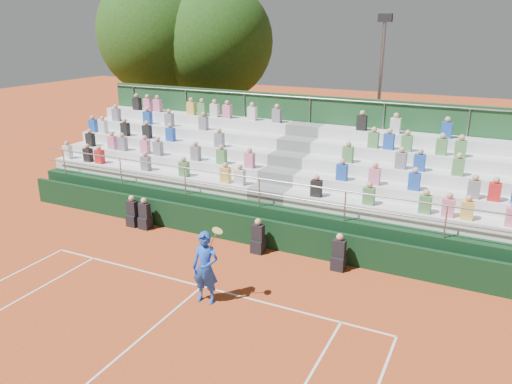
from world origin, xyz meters
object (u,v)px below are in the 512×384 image
at_px(tree_east, 214,42).
at_px(floodlight_mast, 380,87).
at_px(tree_west, 161,34).
at_px(tennis_player, 205,268).

xyz_separation_m(tree_east, floodlight_mast, (9.64, -1.83, -1.73)).
bearing_deg(tree_west, tree_east, 14.81).
relative_size(tree_west, floodlight_mast, 1.34).
relative_size(tree_west, tree_east, 1.07).
xyz_separation_m(tree_west, tree_east, (2.98, 0.79, -0.43)).
xyz_separation_m(tennis_player, tree_east, (-8.21, 14.56, 5.16)).
height_order(tennis_player, tree_east, tree_east).
distance_m(tennis_player, tree_west, 18.61).
height_order(tennis_player, floodlight_mast, floodlight_mast).
height_order(tree_east, floodlight_mast, tree_east).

